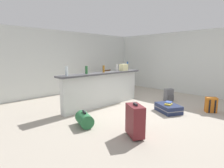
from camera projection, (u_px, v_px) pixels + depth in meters
name	position (u px, v px, depth m)	size (l,w,h in m)	color
ground_plane	(130.00, 106.00, 5.52)	(13.00, 13.00, 0.05)	#ADA393
wall_back	(76.00, 62.00, 7.48)	(6.60, 0.10, 2.50)	silver
wall_right	(171.00, 62.00, 7.60)	(0.10, 6.00, 2.50)	silver
partition_half_wall	(103.00, 90.00, 5.43)	(2.80, 0.20, 0.99)	silver
bar_countertop	(103.00, 73.00, 5.35)	(2.96, 0.40, 0.05)	#4C4C51
bottle_clear	(67.00, 71.00, 4.45)	(0.07, 0.07, 0.24)	silver
bottle_green	(86.00, 70.00, 4.91)	(0.07, 0.07, 0.22)	#2D6B38
bottle_amber	(104.00, 69.00, 5.34)	(0.07, 0.07, 0.21)	#9E661E
bottle_white	(117.00, 68.00, 5.84)	(0.06, 0.06, 0.21)	silver
bottle_blue	(127.00, 66.00, 6.20)	(0.06, 0.06, 0.29)	#284C89
grocery_bag	(124.00, 67.00, 5.93)	(0.26, 0.18, 0.22)	beige
dining_table	(113.00, 77.00, 7.26)	(1.10, 0.80, 0.74)	#332319
dining_chair_near_partition	(123.00, 82.00, 6.87)	(0.44, 0.44, 0.93)	#4C331E
dining_chair_far_side	(106.00, 79.00, 7.78)	(0.45, 0.45, 0.93)	#4C331E
suitcase_flat_navy	(168.00, 108.00, 4.89)	(0.75, 0.89, 0.22)	#1E284C
backpack_grey	(169.00, 95.00, 6.05)	(0.33, 0.31, 0.42)	slate
duffel_bag_green	(84.00, 119.00, 3.92)	(0.43, 0.55, 0.34)	#286B3D
backpack_orange	(211.00, 105.00, 4.87)	(0.33, 0.34, 0.42)	orange
suitcase_upright_maroon	(135.00, 120.00, 3.38)	(0.42, 0.50, 0.67)	maroon
book_stack	(169.00, 103.00, 4.86)	(0.33, 0.25, 0.06)	gold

